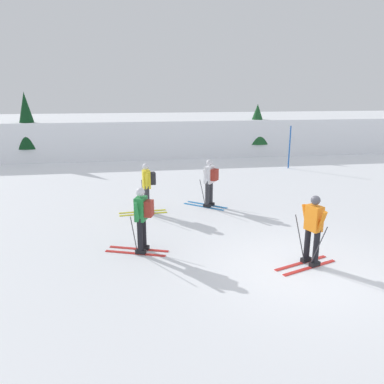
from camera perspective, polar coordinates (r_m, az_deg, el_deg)
The scene contains 9 objects.
ground_plane at distance 9.26m, azimuth 16.31°, elevation -11.35°, with size 120.00×120.00×0.00m, color white.
far_snow_ridge at distance 27.22m, azimuth -1.12°, elevation 9.01°, with size 80.00×9.01×2.25m, color white.
skier_white at distance 13.28m, azimuth 2.69°, elevation 1.71°, with size 1.46×1.31×1.71m.
skier_yellow at distance 12.70m, azimuth -6.79°, elevation 0.99°, with size 1.63×1.00×1.71m.
skier_orange at distance 9.28m, azimuth 17.78°, elevation -5.27°, with size 1.63×0.95×1.71m.
skier_green at distance 9.58m, azimuth -7.55°, elevation -3.75°, with size 1.63×0.95×1.71m.
trail_marker_pole at distance 20.64m, azimuth 14.51°, elevation 6.55°, with size 0.07×0.07×2.24m, color #1E56AD.
conifer_far_left at distance 23.65m, azimuth -23.69°, elevation 9.85°, with size 1.48×1.48×3.95m.
conifer_far_right at distance 24.37m, azimuth 9.79°, elevation 10.10°, with size 1.74×1.74×3.20m.
Camera 1 is at (-3.78, -7.43, 4.04)m, focal length 35.33 mm.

